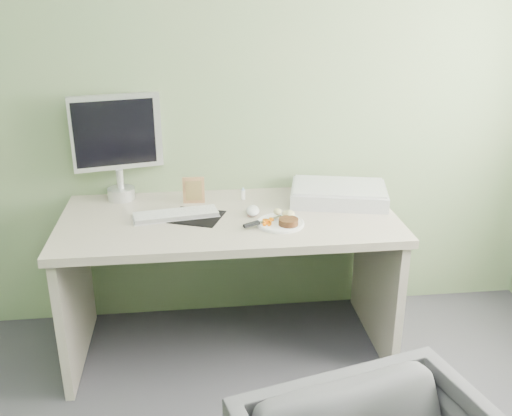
{
  "coord_description": "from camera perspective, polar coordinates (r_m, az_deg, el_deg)",
  "views": [
    {
      "loc": [
        -0.16,
        -0.89,
        1.77
      ],
      "look_at": [
        0.12,
        1.5,
        0.82
      ],
      "focal_mm": 40.0,
      "sensor_mm": 36.0,
      "label": 1
    }
  ],
  "objects": [
    {
      "name": "wall_back",
      "position": [
        2.93,
        -3.49,
        13.33
      ],
      "size": [
        3.5,
        0.0,
        3.5
      ],
      "primitive_type": "plane",
      "rotation": [
        1.57,
        0.0,
        0.0
      ],
      "color": "#72845C",
      "rests_on": "floor"
    },
    {
      "name": "desk",
      "position": [
        2.8,
        -2.67,
        -4.27
      ],
      "size": [
        1.6,
        0.75,
        0.73
      ],
      "color": "#B2A595",
      "rests_on": "floor"
    },
    {
      "name": "potato_pile",
      "position": [
        2.67,
        3.05,
        -0.43
      ],
      "size": [
        0.1,
        0.08,
        0.05
      ],
      "primitive_type": "ellipsoid",
      "rotation": [
        0.0,
        0.0,
        -0.17
      ],
      "color": "tan",
      "rests_on": "plate"
    },
    {
      "name": "steak_knife",
      "position": [
        2.59,
        0.18,
        -1.48
      ],
      "size": [
        0.2,
        0.12,
        0.02
      ],
      "rotation": [
        0.0,
        0.0,
        0.51
      ],
      "color": "silver",
      "rests_on": "plate"
    },
    {
      "name": "carrot_heap",
      "position": [
        2.6,
        1.33,
        -1.27
      ],
      "size": [
        0.05,
        0.05,
        0.03
      ],
      "primitive_type": "cube",
      "rotation": [
        0.0,
        0.0,
        -0.14
      ],
      "color": "orange",
      "rests_on": "plate"
    },
    {
      "name": "computer_mouse",
      "position": [
        2.73,
        -0.31,
        -0.27
      ],
      "size": [
        0.07,
        0.12,
        0.04
      ],
      "primitive_type": "ellipsoid",
      "rotation": [
        0.0,
        0.0,
        -0.08
      ],
      "color": "white",
      "rests_on": "desk"
    },
    {
      "name": "plate",
      "position": [
        2.63,
        2.44,
        -1.54
      ],
      "size": [
        0.22,
        0.22,
        0.01
      ],
      "primitive_type": "cylinder",
      "color": "white",
      "rests_on": "desk"
    },
    {
      "name": "photo_frame",
      "position": [
        2.88,
        -6.26,
        1.79
      ],
      "size": [
        0.11,
        0.02,
        0.14
      ],
      "primitive_type": "cube",
      "rotation": [
        0.0,
        0.0,
        -0.03
      ],
      "color": "#A1724B",
      "rests_on": "desk"
    },
    {
      "name": "steak",
      "position": [
        2.6,
        3.26,
        -1.38
      ],
      "size": [
        0.11,
        0.11,
        0.03
      ],
      "primitive_type": "cylinder",
      "rotation": [
        0.0,
        0.0,
        0.23
      ],
      "color": "black",
      "rests_on": "plate"
    },
    {
      "name": "monitor",
      "position": [
        2.95,
        -13.73,
        6.5
      ],
      "size": [
        0.44,
        0.16,
        0.53
      ],
      "rotation": [
        0.0,
        0.0,
        0.23
      ],
      "color": "silver",
      "rests_on": "desk"
    },
    {
      "name": "scanner",
      "position": [
        2.93,
        8.26,
        1.35
      ],
      "size": [
        0.54,
        0.42,
        0.07
      ],
      "primitive_type": "cube",
      "rotation": [
        0.0,
        0.0,
        -0.23
      ],
      "color": "silver",
      "rests_on": "desk"
    },
    {
      "name": "mousepad",
      "position": [
        2.73,
        -6.03,
        -0.88
      ],
      "size": [
        0.3,
        0.28,
        0.0
      ],
      "primitive_type": "cube",
      "rotation": [
        0.0,
        0.0,
        -0.37
      ],
      "color": "black",
      "rests_on": "desk"
    },
    {
      "name": "keyboard",
      "position": [
        2.73,
        -8.01,
        -0.61
      ],
      "size": [
        0.41,
        0.18,
        0.02
      ],
      "primitive_type": "cube",
      "rotation": [
        0.0,
        0.0,
        0.16
      ],
      "color": "white",
      "rests_on": "desk"
    },
    {
      "name": "eyedrop_bottle",
      "position": [
        2.93,
        -1.3,
        1.45
      ],
      "size": [
        0.02,
        0.02,
        0.07
      ],
      "color": "white",
      "rests_on": "desk"
    }
  ]
}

